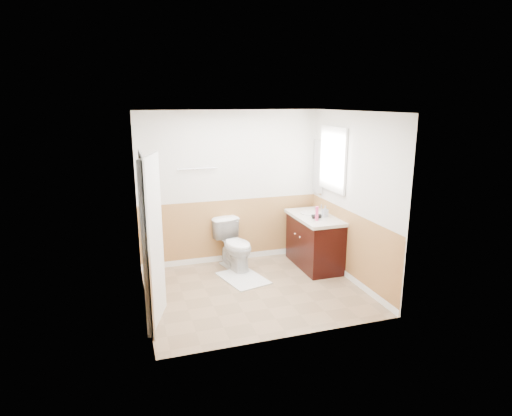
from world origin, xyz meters
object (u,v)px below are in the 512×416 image
object	(u,v)px
toilet	(235,245)
bath_mat	(243,278)
vanity_cabinet	(314,243)
lotion_bottle	(317,214)
soap_dispenser	(325,211)

from	to	relation	value
toilet	bath_mat	xyz separation A→B (m)	(0.00, -0.47, -0.38)
toilet	vanity_cabinet	bearing A→B (deg)	-27.96
vanity_cabinet	lotion_bottle	xyz separation A→B (m)	(-0.10, -0.25, 0.56)
soap_dispenser	lotion_bottle	bearing A→B (deg)	-144.18
vanity_cabinet	soap_dispenser	xyz separation A→B (m)	(0.12, -0.10, 0.54)
bath_mat	soap_dispenser	size ratio (longest dim) A/B	4.48
vanity_cabinet	lotion_bottle	bearing A→B (deg)	-111.45
lotion_bottle	soap_dispenser	bearing A→B (deg)	35.82
toilet	lotion_bottle	distance (m)	1.40
lotion_bottle	soap_dispenser	world-z (taller)	lotion_bottle
toilet	vanity_cabinet	size ratio (longest dim) A/B	0.72
toilet	lotion_bottle	size ratio (longest dim) A/B	3.59
bath_mat	vanity_cabinet	bearing A→B (deg)	7.40
vanity_cabinet	lotion_bottle	size ratio (longest dim) A/B	5.00
bath_mat	soap_dispenser	bearing A→B (deg)	2.81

